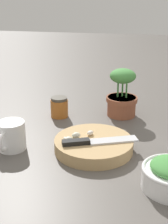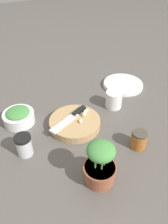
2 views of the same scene
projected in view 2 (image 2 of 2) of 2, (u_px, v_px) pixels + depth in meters
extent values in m
plane|color=#56514C|center=(95.00, 126.00, 0.95)|extent=(5.00, 5.00, 0.00)
cylinder|color=tan|center=(75.00, 123.00, 0.95)|extent=(0.22, 0.22, 0.03)
cube|color=black|center=(79.00, 111.00, 0.97)|extent=(0.08, 0.05, 0.01)
cube|color=silver|center=(63.00, 124.00, 0.91)|extent=(0.14, 0.08, 0.01)
ellipsoid|color=#F1E0CD|center=(80.00, 121.00, 0.92)|extent=(0.02, 0.03, 0.01)
ellipsoid|color=white|center=(85.00, 111.00, 0.97)|extent=(0.03, 0.02, 0.01)
ellipsoid|color=#F4DCD3|center=(77.00, 115.00, 0.95)|extent=(0.02, 0.02, 0.01)
ellipsoid|color=#F1E7C9|center=(86.00, 111.00, 0.98)|extent=(0.02, 0.02, 0.01)
ellipsoid|color=#EDE7C9|center=(84.00, 114.00, 0.95)|extent=(0.03, 0.03, 0.02)
cylinder|color=white|center=(19.00, 118.00, 0.96)|extent=(0.14, 0.14, 0.05)
torus|color=white|center=(18.00, 114.00, 0.95)|extent=(0.14, 0.14, 0.01)
ellipsoid|color=#478E42|center=(18.00, 112.00, 0.94)|extent=(0.10, 0.10, 0.03)
cylinder|color=silver|center=(24.00, 147.00, 0.81)|extent=(0.06, 0.06, 0.08)
cylinder|color=black|center=(22.00, 138.00, 0.78)|extent=(0.06, 0.06, 0.01)
cylinder|color=white|center=(114.00, 99.00, 1.04)|extent=(0.08, 0.08, 0.08)
torus|color=white|center=(109.00, 95.00, 1.07)|extent=(0.01, 0.06, 0.06)
cylinder|color=white|center=(123.00, 85.00, 1.21)|extent=(0.22, 0.22, 0.01)
cylinder|color=white|center=(123.00, 84.00, 1.20)|extent=(0.21, 0.21, 0.01)
cylinder|color=#B26023|center=(139.00, 140.00, 0.85)|extent=(0.06, 0.06, 0.06)
cylinder|color=#474238|center=(140.00, 134.00, 0.82)|extent=(0.06, 0.06, 0.01)
cylinder|color=#935138|center=(99.00, 173.00, 0.72)|extent=(0.10, 0.10, 0.07)
cylinder|color=#935138|center=(100.00, 168.00, 0.71)|extent=(0.11, 0.11, 0.02)
ellipsoid|color=#478E42|center=(101.00, 151.00, 0.65)|extent=(0.09, 0.09, 0.05)
cylinder|color=#478E42|center=(105.00, 157.00, 0.68)|extent=(0.01, 0.01, 0.08)
cylinder|color=#478E42|center=(102.00, 161.00, 0.67)|extent=(0.01, 0.01, 0.08)
cylinder|color=#478E42|center=(96.00, 160.00, 0.68)|extent=(0.01, 0.01, 0.08)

